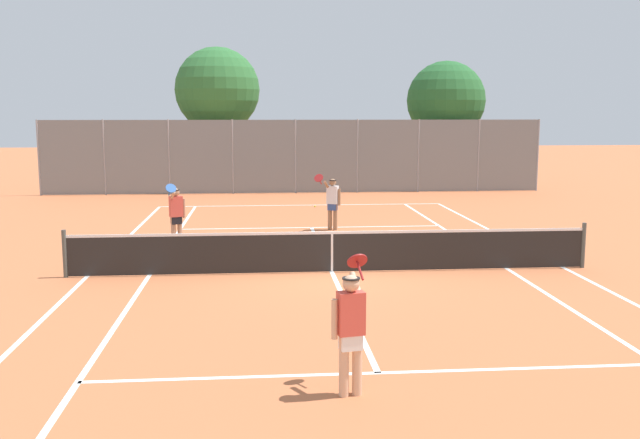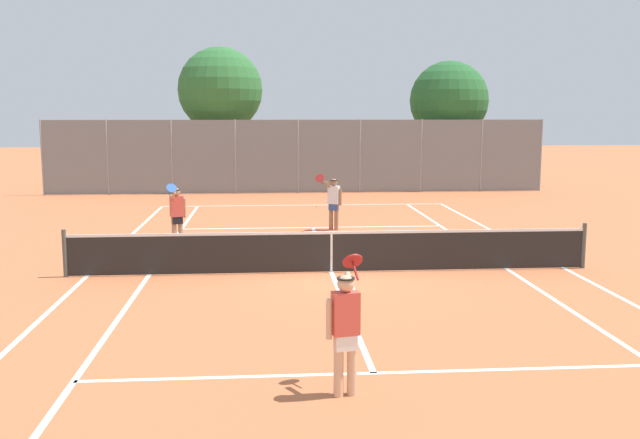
% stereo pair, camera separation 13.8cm
% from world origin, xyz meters
% --- Properties ---
extents(ground_plane, '(120.00, 120.00, 0.00)m').
position_xyz_m(ground_plane, '(0.00, 0.00, 0.00)').
color(ground_plane, '#BC663D').
extents(court_line_markings, '(11.10, 23.90, 0.01)m').
position_xyz_m(court_line_markings, '(0.00, 0.00, 0.00)').
color(court_line_markings, white).
rests_on(court_line_markings, ground).
extents(tennis_net, '(12.00, 0.10, 1.07)m').
position_xyz_m(tennis_net, '(0.00, 0.00, 0.51)').
color(tennis_net, '#474C47').
rests_on(tennis_net, ground).
extents(player_near_side, '(0.57, 0.82, 1.77)m').
position_xyz_m(player_near_side, '(-0.49, -7.14, 0.93)').
color(player_near_side, '#D8A884').
rests_on(player_near_side, ground).
extents(player_far_left, '(0.46, 0.88, 1.77)m').
position_xyz_m(player_far_left, '(-3.90, 3.51, 0.93)').
color(player_far_left, tan).
rests_on(player_far_left, ground).
extents(player_far_right, '(0.87, 0.67, 1.77)m').
position_xyz_m(player_far_right, '(0.61, 5.89, 0.93)').
color(player_far_right, '#936B4C').
rests_on(player_far_right, ground).
extents(loose_tennis_ball_0, '(0.07, 0.07, 0.07)m').
position_xyz_m(loose_tennis_ball_0, '(0.49, 11.28, 0.03)').
color(loose_tennis_ball_0, '#D1DB33').
rests_on(loose_tennis_ball_0, ground).
extents(back_fence, '(22.56, 0.08, 3.31)m').
position_xyz_m(back_fence, '(-0.00, 16.19, 1.66)').
color(back_fence, gray).
rests_on(back_fence, ground).
extents(tree_behind_left, '(3.97, 3.97, 6.65)m').
position_xyz_m(tree_behind_left, '(-3.55, 18.38, 4.54)').
color(tree_behind_left, brown).
rests_on(tree_behind_left, ground).
extents(tree_behind_right, '(3.77, 3.77, 6.07)m').
position_xyz_m(tree_behind_right, '(7.28, 18.28, 4.08)').
color(tree_behind_right, brown).
rests_on(tree_behind_right, ground).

